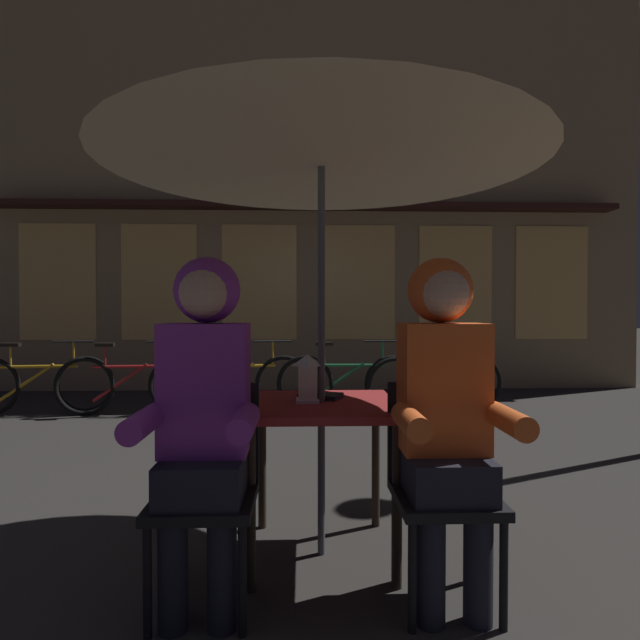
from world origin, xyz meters
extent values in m
plane|color=#2D2B28|center=(0.00, 0.00, 0.00)|extent=(60.00, 60.00, 0.00)
cube|color=maroon|center=(0.00, 0.00, 0.72)|extent=(0.72, 0.72, 0.04)
cylinder|color=#2D2319|center=(-0.31, -0.31, 0.35)|extent=(0.04, 0.04, 0.70)
cylinder|color=#2D2319|center=(0.31, -0.31, 0.35)|extent=(0.04, 0.04, 0.70)
cylinder|color=#2D2319|center=(-0.31, 0.31, 0.35)|extent=(0.04, 0.04, 0.70)
cylinder|color=#2D2319|center=(0.31, 0.31, 0.35)|extent=(0.04, 0.04, 0.70)
cylinder|color=#4C4C51|center=(0.00, 0.00, 1.12)|extent=(0.04, 0.04, 2.25)
cone|color=tan|center=(0.00, 0.00, 2.06)|extent=(2.10, 2.10, 0.38)
sphere|color=#4C4C51|center=(0.00, 0.00, 2.28)|extent=(0.06, 0.06, 0.06)
cube|color=white|center=(-0.07, 0.00, 0.75)|extent=(0.11, 0.11, 0.02)
cube|color=white|center=(-0.07, 0.00, 0.84)|extent=(0.09, 0.09, 0.16)
pyramid|color=white|center=(-0.07, 0.00, 0.94)|extent=(0.11, 0.11, 0.06)
cube|color=black|center=(-0.48, -0.44, 0.43)|extent=(0.40, 0.40, 0.04)
cylinder|color=black|center=(-0.31, -0.61, 0.21)|extent=(0.03, 0.03, 0.41)
cylinder|color=black|center=(-0.65, -0.61, 0.21)|extent=(0.03, 0.03, 0.41)
cylinder|color=black|center=(-0.31, -0.27, 0.21)|extent=(0.03, 0.03, 0.41)
cylinder|color=black|center=(-0.65, -0.27, 0.21)|extent=(0.03, 0.03, 0.41)
cube|color=black|center=(-0.48, -0.26, 0.66)|extent=(0.40, 0.03, 0.42)
cube|color=black|center=(0.48, -0.44, 0.43)|extent=(0.40, 0.40, 0.04)
cylinder|color=black|center=(0.65, -0.61, 0.21)|extent=(0.03, 0.03, 0.41)
cylinder|color=black|center=(0.31, -0.61, 0.21)|extent=(0.03, 0.03, 0.41)
cylinder|color=black|center=(0.65, -0.27, 0.21)|extent=(0.03, 0.03, 0.41)
cylinder|color=black|center=(0.31, -0.27, 0.21)|extent=(0.03, 0.03, 0.41)
cube|color=black|center=(0.48, -0.26, 0.66)|extent=(0.40, 0.03, 0.42)
cylinder|color=black|center=(-0.39, -0.57, 0.23)|extent=(0.11, 0.11, 0.45)
cylinder|color=black|center=(-0.57, -0.57, 0.23)|extent=(0.11, 0.11, 0.45)
cube|color=black|center=(-0.48, -0.44, 0.53)|extent=(0.32, 0.36, 0.16)
cube|color=purple|center=(-0.48, -0.40, 0.87)|extent=(0.34, 0.22, 0.52)
cylinder|color=purple|center=(-0.30, -0.62, 0.78)|extent=(0.09, 0.30, 0.09)
cylinder|color=purple|center=(-0.66, -0.62, 0.78)|extent=(0.09, 0.30, 0.09)
sphere|color=tan|center=(-0.48, -0.40, 1.25)|extent=(0.21, 0.21, 0.21)
sphere|color=purple|center=(-0.48, -0.35, 1.26)|extent=(0.27, 0.27, 0.27)
cylinder|color=black|center=(0.57, -0.57, 0.23)|extent=(0.11, 0.11, 0.45)
cylinder|color=black|center=(0.39, -0.57, 0.23)|extent=(0.11, 0.11, 0.45)
cube|color=black|center=(0.48, -0.44, 0.53)|extent=(0.32, 0.36, 0.16)
cube|color=#E05B23|center=(0.48, -0.40, 0.87)|extent=(0.34, 0.22, 0.52)
cylinder|color=#E05B23|center=(0.66, -0.62, 0.78)|extent=(0.09, 0.30, 0.09)
cylinder|color=#E05B23|center=(0.30, -0.62, 0.78)|extent=(0.09, 0.30, 0.09)
sphere|color=tan|center=(0.48, -0.40, 1.25)|extent=(0.21, 0.21, 0.21)
sphere|color=#E05B23|center=(0.48, -0.35, 1.26)|extent=(0.27, 0.27, 0.27)
cube|color=#937A56|center=(0.01, 5.40, 3.10)|extent=(10.00, 0.60, 6.20)
cube|color=#E0B260|center=(-3.66, 5.09, 1.60)|extent=(1.10, 0.02, 1.70)
cube|color=#E0B260|center=(-2.19, 5.09, 1.60)|extent=(1.10, 0.02, 1.70)
cube|color=#E0B260|center=(-0.73, 5.09, 1.60)|extent=(1.10, 0.02, 1.70)
cube|color=#E0B260|center=(0.74, 5.09, 1.60)|extent=(1.10, 0.02, 1.70)
cube|color=#E0B260|center=(2.21, 5.09, 1.60)|extent=(1.10, 0.02, 1.70)
cube|color=#E0B260|center=(3.67, 5.09, 1.60)|extent=(1.10, 0.02, 1.70)
cube|color=#331914|center=(0.01, 4.95, 2.70)|extent=(9.00, 0.36, 0.08)
torus|color=black|center=(-2.59, 3.46, 0.33)|extent=(0.66, 0.12, 0.66)
cylinder|color=#B78419|center=(-3.09, 3.41, 0.54)|extent=(0.84, 0.12, 0.04)
cylinder|color=#B78419|center=(-3.22, 3.39, 0.36)|extent=(0.61, 0.10, 0.44)
cylinder|color=#B78419|center=(-3.38, 3.38, 0.66)|extent=(0.02, 0.02, 0.24)
cube|color=black|center=(-3.38, 3.38, 0.79)|extent=(0.21, 0.10, 0.04)
cylinder|color=#B78419|center=(-2.71, 3.45, 0.68)|extent=(0.02, 0.02, 0.28)
cylinder|color=black|center=(-2.71, 3.45, 0.82)|extent=(0.44, 0.07, 0.02)
torus|color=black|center=(-1.52, 3.41, 0.33)|extent=(0.66, 0.11, 0.66)
torus|color=black|center=(-2.54, 3.32, 0.33)|extent=(0.66, 0.11, 0.66)
cylinder|color=maroon|center=(-2.03, 3.37, 0.54)|extent=(0.84, 0.11, 0.04)
cylinder|color=maroon|center=(-2.15, 3.36, 0.36)|extent=(0.61, 0.09, 0.44)
cylinder|color=maroon|center=(-2.31, 3.34, 0.66)|extent=(0.02, 0.02, 0.24)
cube|color=black|center=(-2.31, 3.34, 0.79)|extent=(0.21, 0.10, 0.04)
cylinder|color=maroon|center=(-1.64, 3.40, 0.68)|extent=(0.02, 0.02, 0.28)
cylinder|color=black|center=(-1.64, 3.40, 0.82)|extent=(0.44, 0.06, 0.02)
torus|color=black|center=(-0.31, 3.45, 0.33)|extent=(0.66, 0.16, 0.66)
torus|color=black|center=(-1.32, 3.28, 0.33)|extent=(0.66, 0.16, 0.66)
cylinder|color=#B78419|center=(-0.81, 3.37, 0.54)|extent=(0.83, 0.18, 0.04)
cylinder|color=#B78419|center=(-0.94, 3.35, 0.36)|extent=(0.60, 0.14, 0.44)
cylinder|color=#B78419|center=(-1.10, 3.32, 0.66)|extent=(0.02, 0.02, 0.24)
cube|color=black|center=(-1.10, 3.32, 0.79)|extent=(0.21, 0.11, 0.04)
cylinder|color=#B78419|center=(-0.43, 3.43, 0.68)|extent=(0.02, 0.02, 0.28)
cylinder|color=black|center=(-0.43, 3.43, 0.82)|extent=(0.44, 0.10, 0.02)
torus|color=black|center=(0.96, 3.40, 0.33)|extent=(0.66, 0.07, 0.66)
torus|color=black|center=(-0.06, 3.43, 0.33)|extent=(0.66, 0.07, 0.66)
cylinder|color=#236B3D|center=(0.45, 3.41, 0.54)|extent=(0.84, 0.06, 0.04)
cylinder|color=#236B3D|center=(0.33, 3.42, 0.36)|extent=(0.61, 0.05, 0.44)
cylinder|color=#236B3D|center=(0.17, 3.42, 0.66)|extent=(0.02, 0.02, 0.24)
cube|color=black|center=(0.17, 3.42, 0.79)|extent=(0.20, 0.08, 0.04)
cylinder|color=#236B3D|center=(0.84, 3.41, 0.68)|extent=(0.02, 0.02, 0.28)
cylinder|color=black|center=(0.84, 3.41, 0.82)|extent=(0.44, 0.03, 0.02)
torus|color=black|center=(1.95, 3.41, 0.33)|extent=(0.66, 0.17, 0.66)
torus|color=black|center=(0.95, 3.21, 0.33)|extent=(0.66, 0.17, 0.66)
cylinder|color=black|center=(1.45, 3.31, 0.54)|extent=(0.83, 0.19, 0.04)
cylinder|color=black|center=(1.33, 3.28, 0.36)|extent=(0.60, 0.15, 0.44)
cylinder|color=black|center=(1.17, 3.25, 0.66)|extent=(0.02, 0.02, 0.24)
cube|color=black|center=(1.17, 3.25, 0.79)|extent=(0.21, 0.12, 0.04)
cylinder|color=black|center=(1.83, 3.38, 0.68)|extent=(0.02, 0.02, 0.28)
cylinder|color=black|center=(1.83, 3.38, 0.82)|extent=(0.44, 0.11, 0.02)
cube|color=black|center=(0.00, 0.10, 0.75)|extent=(0.24, 0.21, 0.02)
camera|label=1|loc=(-0.09, -2.43, 1.18)|focal=28.43mm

